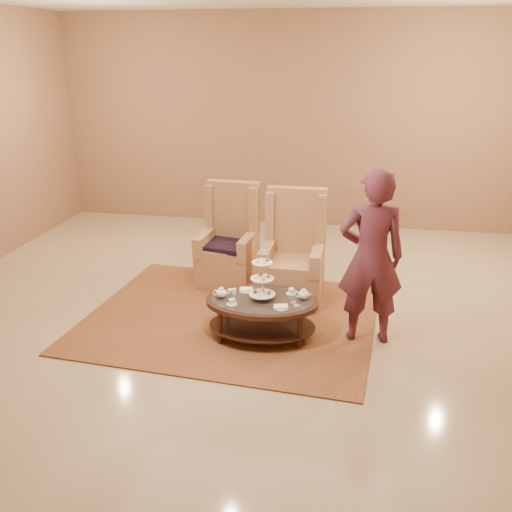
% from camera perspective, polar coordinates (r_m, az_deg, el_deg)
% --- Properties ---
extents(ground, '(8.00, 8.00, 0.00)m').
position_cam_1_polar(ground, '(6.44, -0.80, -6.71)').
color(ground, tan).
rests_on(ground, ground).
extents(ceiling, '(8.00, 8.00, 0.02)m').
position_cam_1_polar(ceiling, '(6.44, -0.80, -6.71)').
color(ceiling, beige).
rests_on(ceiling, ground).
extents(wall_back, '(8.00, 0.04, 3.50)m').
position_cam_1_polar(wall_back, '(9.77, 3.77, 13.22)').
color(wall_back, '#956C51').
rests_on(wall_back, ground).
extents(rug, '(3.41, 2.92, 0.02)m').
position_cam_1_polar(rug, '(6.56, -2.47, -6.11)').
color(rug, olive).
rests_on(rug, ground).
extents(tea_table, '(1.22, 0.88, 0.99)m').
position_cam_1_polar(tea_table, '(5.98, 0.61, -5.05)').
color(tea_table, black).
rests_on(tea_table, ground).
extents(armchair_left, '(0.75, 0.77, 1.29)m').
position_cam_1_polar(armchair_left, '(7.46, -2.69, 0.73)').
color(armchair_left, '#B18053').
rests_on(armchair_left, ground).
extents(armchair_right, '(0.73, 0.75, 1.34)m').
position_cam_1_polar(armchair_right, '(6.94, 3.75, -0.69)').
color(armchair_right, '#B18053').
rests_on(armchair_right, ground).
extents(person, '(0.73, 0.53, 1.83)m').
position_cam_1_polar(person, '(5.85, 11.43, -0.16)').
color(person, '#50222F').
rests_on(person, ground).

